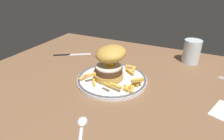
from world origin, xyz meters
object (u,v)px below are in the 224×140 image
dinner_plate (112,79)px  water_glass (191,53)px  burger (110,62)px  spoon (82,124)px  knife (69,54)px

dinner_plate → water_glass: size_ratio=2.48×
burger → water_glass: 38.99cm
dinner_plate → spoon: 24.01cm
dinner_plate → burger: bearing=164.1°
water_glass → knife: 56.25cm
burger → water_glass: (24.72, 30.00, -2.98)cm
knife → spoon: (32.61, -37.52, 0.10)cm
burger → spoon: size_ratio=1.26×
burger → water_glass: size_ratio=1.54×
dinner_plate → spoon: bearing=-83.2°
knife → spoon: bearing=-49.0°
dinner_plate → knife: 32.77cm
water_glass → knife: size_ratio=0.64×
dinner_plate → knife: (-29.78, 13.68, -0.58)cm
water_glass → burger: bearing=-129.5°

